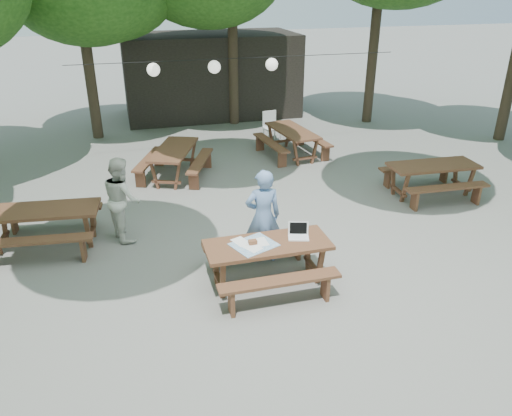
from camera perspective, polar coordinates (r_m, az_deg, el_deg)
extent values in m
plane|color=slate|center=(9.14, 4.21, -5.28)|extent=(80.00, 80.00, 0.00)
cube|color=black|center=(18.48, -5.23, 14.93)|extent=(6.00, 3.00, 2.80)
cube|color=#52351D|center=(7.95, 1.34, -4.21)|extent=(2.00, 0.80, 0.06)
cube|color=#52351D|center=(7.56, 2.74, -8.32)|extent=(1.90, 0.28, 0.05)
cube|color=#52351D|center=(8.63, 0.09, -3.75)|extent=(1.90, 0.28, 0.05)
cube|color=#52351D|center=(8.14, 1.31, -6.52)|extent=(1.70, 0.70, 0.69)
cube|color=#52351D|center=(9.89, -23.27, -0.27)|extent=(2.07, 1.01, 0.06)
cube|color=#52351D|center=(9.43, -23.81, -3.42)|extent=(1.92, 0.48, 0.05)
cube|color=#52351D|center=(10.57, -22.29, -0.11)|extent=(1.92, 0.48, 0.05)
cube|color=#52351D|center=(10.04, -22.91, -2.20)|extent=(1.77, 0.88, 0.69)
cube|color=#52351D|center=(11.97, 19.63, 4.59)|extent=(2.04, 0.90, 0.06)
cube|color=#52351D|center=(11.56, 21.06, 2.21)|extent=(1.91, 0.37, 0.05)
cube|color=#52351D|center=(12.58, 17.96, 4.48)|extent=(1.91, 0.37, 0.05)
cube|color=#52351D|center=(12.10, 19.38, 2.93)|extent=(1.73, 0.78, 0.69)
cube|color=#52351D|center=(12.52, -9.39, 6.61)|extent=(1.49, 2.15, 0.06)
cube|color=#52351D|center=(12.45, -6.41, 5.37)|extent=(0.97, 1.87, 0.05)
cube|color=#52351D|center=(12.79, -12.12, 5.50)|extent=(0.97, 1.87, 0.05)
cube|color=#52351D|center=(12.64, -9.27, 5.00)|extent=(1.28, 1.84, 0.69)
cube|color=#52351D|center=(13.97, 4.17, 8.81)|extent=(1.04, 2.08, 0.06)
cube|color=#52351D|center=(14.33, 6.49, 8.01)|extent=(0.51, 1.92, 0.05)
cube|color=#52351D|center=(13.78, 1.69, 7.46)|extent=(0.51, 1.92, 0.05)
cube|color=#52351D|center=(14.07, 4.13, 7.34)|extent=(0.90, 1.77, 0.69)
imported|color=#6889BE|center=(8.56, 0.81, -0.98)|extent=(0.64, 0.44, 1.70)
imported|color=silver|center=(9.69, -15.07, 1.05)|extent=(0.80, 0.92, 1.61)
cube|color=white|center=(15.31, 1.84, 9.07)|extent=(0.51, 0.51, 0.04)
cube|color=white|center=(15.42, 1.52, 10.19)|extent=(0.44, 0.11, 0.48)
cube|color=white|center=(15.37, 1.83, 8.32)|extent=(0.48, 0.48, 0.38)
cube|color=white|center=(8.11, 4.87, -3.39)|extent=(0.38, 0.31, 0.02)
cube|color=white|center=(8.15, 4.86, -2.29)|extent=(0.33, 0.15, 0.23)
cube|color=black|center=(8.15, 4.86, -2.31)|extent=(0.28, 0.12, 0.19)
cube|color=teal|center=(7.88, -0.24, -4.21)|extent=(0.81, 0.75, 0.01)
cube|color=white|center=(7.79, -0.44, -4.53)|extent=(0.33, 0.36, 0.00)
cube|color=white|center=(7.94, 0.54, -3.90)|extent=(0.22, 0.31, 0.00)
cube|color=white|center=(7.96, -1.77, -3.85)|extent=(0.30, 0.35, 0.00)
cube|color=brown|center=(7.87, -0.38, -3.90)|extent=(0.13, 0.09, 0.06)
cylinder|color=black|center=(13.94, -1.87, 16.74)|extent=(9.00, 0.02, 0.02)
sphere|color=white|center=(13.63, -11.65, 15.22)|extent=(0.34, 0.34, 0.34)
sphere|color=white|center=(13.83, -4.79, 15.76)|extent=(0.34, 0.34, 0.34)
sphere|color=white|center=(14.21, 1.81, 16.08)|extent=(0.34, 0.34, 0.34)
cylinder|color=#2D2319|center=(16.09, -18.65, 15.67)|extent=(0.32, 0.32, 4.67)
cylinder|color=#2D2319|center=(16.98, -2.65, 17.50)|extent=(0.32, 0.32, 4.78)
cylinder|color=#2D2319|center=(17.58, 13.35, 18.17)|extent=(0.32, 0.32, 5.40)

